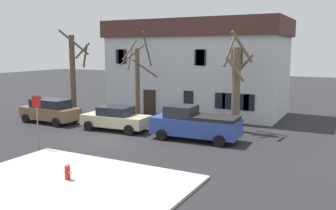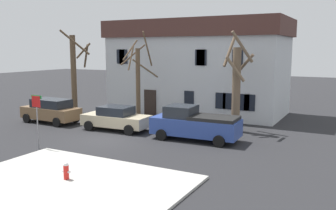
# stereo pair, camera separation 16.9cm
# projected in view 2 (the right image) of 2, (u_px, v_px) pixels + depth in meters

# --- Properties ---
(ground_plane) EXTENTS (120.00, 120.00, 0.00)m
(ground_plane) POSITION_uv_depth(u_px,v_px,m) (104.00, 140.00, 22.03)
(ground_plane) COLOR #262628
(sidewalk_slab) EXTENTS (9.42, 8.11, 0.12)m
(sidewalk_slab) POSITION_uv_depth(u_px,v_px,m) (56.00, 190.00, 14.10)
(sidewalk_slab) COLOR #B7B5AD
(sidewalk_slab) RESTS_ON ground_plane
(building_main) EXTENTS (15.07, 6.97, 7.82)m
(building_main) POSITION_uv_depth(u_px,v_px,m) (197.00, 66.00, 31.44)
(building_main) COLOR silver
(building_main) RESTS_ON ground_plane
(tree_bare_near) EXTENTS (2.45, 3.32, 6.98)m
(tree_bare_near) POSITION_uv_depth(u_px,v_px,m) (75.00, 71.00, 30.89)
(tree_bare_near) COLOR brown
(tree_bare_near) RESTS_ON ground_plane
(tree_bare_mid) EXTENTS (2.94, 2.93, 6.71)m
(tree_bare_mid) POSITION_uv_depth(u_px,v_px,m) (138.00, 79.00, 27.47)
(tree_bare_mid) COLOR brown
(tree_bare_mid) RESTS_ON ground_plane
(tree_bare_far) EXTENTS (1.96, 2.17, 6.57)m
(tree_bare_far) POSITION_uv_depth(u_px,v_px,m) (236.00, 85.00, 23.95)
(tree_bare_far) COLOR brown
(tree_bare_far) RESTS_ON ground_plane
(car_brown_wagon) EXTENTS (4.63, 2.14, 1.79)m
(car_brown_wagon) POSITION_uv_depth(u_px,v_px,m) (51.00, 110.00, 27.09)
(car_brown_wagon) COLOR brown
(car_brown_wagon) RESTS_ON ground_plane
(car_beige_sedan) EXTENTS (4.69, 2.26, 1.63)m
(car_beige_sedan) POSITION_uv_depth(u_px,v_px,m) (116.00, 118.00, 24.59)
(car_beige_sedan) COLOR #C6B793
(car_beige_sedan) RESTS_ON ground_plane
(pickup_truck_blue) EXTENTS (5.36, 2.38, 2.03)m
(pickup_truck_blue) POSITION_uv_depth(u_px,v_px,m) (195.00, 124.00, 21.95)
(pickup_truck_blue) COLOR #2D4799
(pickup_truck_blue) RESTS_ON ground_plane
(fire_hydrant) EXTENTS (0.42, 0.22, 0.71)m
(fire_hydrant) POSITION_uv_depth(u_px,v_px,m) (66.00, 170.00, 15.00)
(fire_hydrant) COLOR red
(fire_hydrant) RESTS_ON sidewalk_slab
(street_sign_pole) EXTENTS (0.76, 0.07, 2.97)m
(street_sign_pole) POSITION_uv_depth(u_px,v_px,m) (37.00, 112.00, 19.73)
(street_sign_pole) COLOR slate
(street_sign_pole) RESTS_ON ground_plane
(bicycle_leaning) EXTENTS (1.72, 0.42, 1.03)m
(bicycle_leaning) POSITION_uv_depth(u_px,v_px,m) (112.00, 113.00, 29.14)
(bicycle_leaning) COLOR black
(bicycle_leaning) RESTS_ON ground_plane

